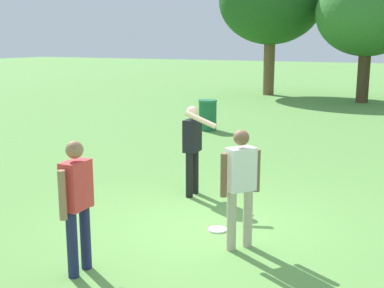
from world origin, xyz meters
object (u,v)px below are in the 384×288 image
at_px(person_thrower, 77,199).
at_px(tree_tall_left, 271,0).
at_px(person_bystander, 240,181).
at_px(frisbee, 217,229).
at_px(tree_broad_center, 368,13).
at_px(person_catcher, 193,144).
at_px(trash_can_beside_table, 208,115).

bearing_deg(person_thrower, tree_tall_left, 102.19).
relative_size(person_bystander, frisbee, 5.82).
relative_size(person_bystander, tree_tall_left, 0.23).
bearing_deg(frisbee, person_thrower, -114.91).
bearing_deg(person_thrower, tree_broad_center, 88.65).
xyz_separation_m(person_thrower, person_catcher, (-0.17, 3.38, 0.02)).
xyz_separation_m(frisbee, trash_can_beside_table, (-3.73, 7.59, 0.47)).
bearing_deg(person_bystander, person_thrower, -133.06).
xyz_separation_m(tree_tall_left, tree_broad_center, (4.89, -1.32, -0.82)).
distance_m(person_catcher, tree_tall_left, 18.09).
xyz_separation_m(person_thrower, person_bystander, (1.46, 1.56, 0.00)).
bearing_deg(person_catcher, trash_can_beside_table, 112.92).
xyz_separation_m(person_bystander, trash_can_beside_table, (-4.26, 8.04, -0.46)).
bearing_deg(trash_can_beside_table, person_thrower, -73.74).
height_order(person_catcher, person_bystander, same).
distance_m(tree_tall_left, tree_broad_center, 5.13).
height_order(person_catcher, tree_tall_left, tree_tall_left).
bearing_deg(tree_broad_center, person_bystander, -86.74).
height_order(frisbee, tree_broad_center, tree_broad_center).
height_order(person_catcher, trash_can_beside_table, person_catcher).
bearing_deg(person_catcher, frisbee, -51.15).
xyz_separation_m(person_thrower, frisbee, (0.93, 2.01, -0.93)).
height_order(person_thrower, tree_tall_left, tree_tall_left).
relative_size(frisbee, trash_can_beside_table, 0.29).
distance_m(person_catcher, person_bystander, 2.44).
bearing_deg(tree_tall_left, frisbee, -73.84).
distance_m(trash_can_beside_table, tree_tall_left, 11.87).
relative_size(frisbee, tree_tall_left, 0.04).
bearing_deg(frisbee, person_catcher, 128.85).
height_order(tree_tall_left, tree_broad_center, tree_tall_left).
xyz_separation_m(person_catcher, person_bystander, (1.63, -1.82, -0.02)).
bearing_deg(tree_tall_left, tree_broad_center, -15.10).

